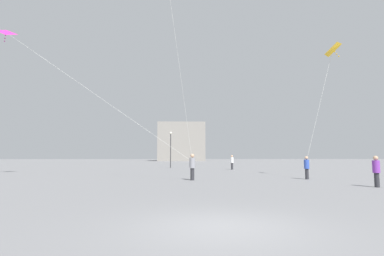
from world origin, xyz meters
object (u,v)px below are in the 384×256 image
object	(u,v)px
person_in_blue	(307,167)
person_in_white	(232,162)
kite_magenta_delta	(12,36)
kite_amber_delta	(332,51)
lamppost_east	(171,144)
person_in_grey	(192,166)
person_in_purple	(376,170)
building_left_hall	(182,142)

from	to	relation	value
person_in_blue	person_in_white	xyz separation A→B (m)	(-2.88, 15.36, 0.06)
kite_magenta_delta	kite_amber_delta	world-z (taller)	kite_magenta_delta
lamppost_east	person_in_grey	bearing A→B (deg)	-83.81
person_in_blue	person_in_purple	distance (m)	5.76
building_left_hall	kite_amber_delta	bearing A→B (deg)	-81.35
person_in_grey	kite_amber_delta	xyz separation A→B (m)	(11.12, 1.31, 8.99)
person_in_blue	lamppost_east	world-z (taller)	lamppost_east
kite_amber_delta	lamppost_east	xyz separation A→B (m)	(-13.45, 20.20, -6.56)
kite_magenta_delta	building_left_hall	size ratio (longest dim) A/B	1.01
person_in_blue	building_left_hall	bearing A→B (deg)	-131.37
building_left_hall	kite_magenta_delta	bearing A→B (deg)	-100.25
person_in_purple	kite_amber_delta	xyz separation A→B (m)	(1.20, 6.30, 9.07)
person_in_grey	person_in_white	bearing A→B (deg)	-145.64
person_in_white	lamppost_east	xyz separation A→B (m)	(-7.88, 5.58, 2.47)
kite_magenta_delta	lamppost_east	world-z (taller)	kite_magenta_delta
person_in_blue	person_in_purple	size ratio (longest dim) A/B	0.98
kite_amber_delta	building_left_hall	distance (m)	79.16
person_in_blue	kite_amber_delta	xyz separation A→B (m)	(2.69, 0.74, 9.09)
person_in_white	kite_amber_delta	distance (m)	18.06
person_in_purple	person_in_white	bearing A→B (deg)	95.66
person_in_white	person_in_purple	size ratio (longest dim) A/B	1.05
person_in_white	lamppost_east	bearing A→B (deg)	-34.83
person_in_blue	kite_magenta_delta	bearing A→B (deg)	-53.50
person_in_white	building_left_hall	distance (m)	64.11
person_in_white	building_left_hall	bearing A→B (deg)	-83.84
kite_magenta_delta	lamppost_east	distance (m)	23.79
lamppost_east	kite_magenta_delta	bearing A→B (deg)	-123.32
kite_magenta_delta	kite_amber_delta	bearing A→B (deg)	-3.28
person_in_grey	person_in_white	size ratio (longest dim) A/B	1.03
person_in_blue	building_left_hall	xyz separation A→B (m)	(-9.20, 78.92, 5.50)
lamppost_east	building_left_hall	bearing A→B (deg)	88.46
person_in_purple	person_in_grey	bearing A→B (deg)	147.13
person_in_grey	person_in_white	distance (m)	16.87
person_in_purple	person_in_blue	bearing A→B (deg)	98.85
kite_magenta_delta	building_left_hall	world-z (taller)	building_left_hall
person_in_grey	person_in_blue	distance (m)	8.45
kite_magenta_delta	kite_amber_delta	size ratio (longest dim) A/B	1.71
building_left_hall	person_in_white	bearing A→B (deg)	-84.32
person_in_purple	building_left_hall	distance (m)	85.34
person_in_grey	kite_magenta_delta	xyz separation A→B (m)	(-14.64, 2.78, 10.40)
kite_magenta_delta	building_left_hall	xyz separation A→B (m)	(13.87, 76.71, -5.00)
person_in_blue	building_left_hall	distance (m)	79.65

